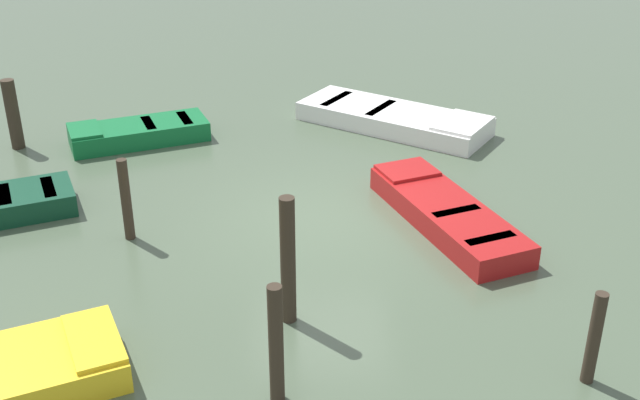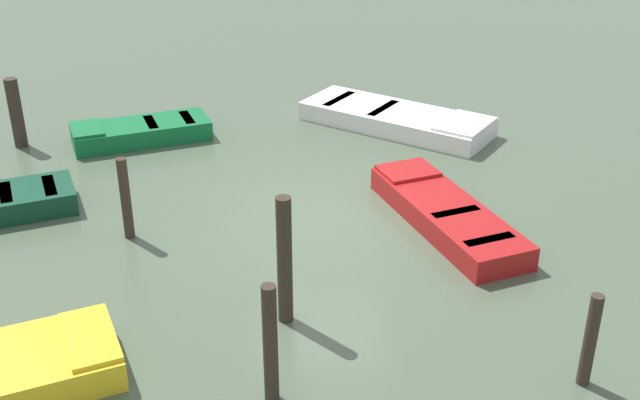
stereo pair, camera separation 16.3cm
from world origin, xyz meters
name	(u,v)px [view 1 (the left image)]	position (x,y,z in m)	size (l,w,h in m)	color
ground_plane	(320,218)	(0.00, 0.00, 0.00)	(80.00, 80.00, 0.00)	#475642
rowboat_white	(395,118)	(1.70, 4.30, 0.22)	(4.33, 3.54, 0.46)	silver
rowboat_yellow	(7,375)	(-3.85, -4.43, 0.22)	(3.10, 2.40, 0.46)	gold
rowboat_red	(446,213)	(2.13, -0.24, 0.22)	(2.38, 3.79, 0.46)	maroon
rowboat_green	(138,132)	(-3.80, 3.54, 0.22)	(3.03, 2.04, 0.46)	#0F602D
mooring_piling_mid_right	(126,200)	(-3.13, -0.66, 0.70)	(0.17, 0.17, 1.41)	#33281E
mooring_piling_far_left	(594,338)	(3.24, -4.37, 0.64)	(0.16, 0.16, 1.27)	#33281E
mooring_piling_near_left	(288,261)	(-0.47, -3.02, 0.94)	(0.21, 0.21, 1.88)	#33281E
mooring_piling_center	(13,114)	(-6.24, 3.25, 0.73)	(0.27, 0.27, 1.47)	#33281E
mooring_piling_far_right	(276,345)	(-0.57, -4.66, 0.80)	(0.18, 0.18, 1.59)	#33281E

